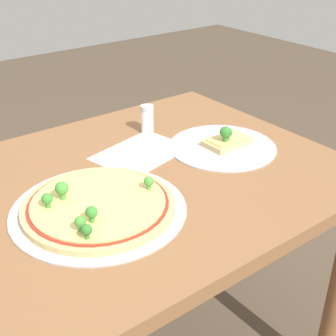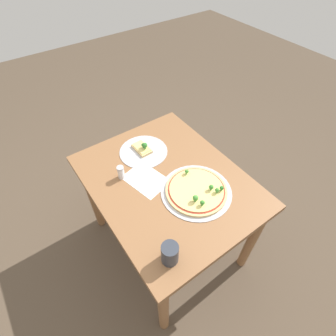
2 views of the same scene
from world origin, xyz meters
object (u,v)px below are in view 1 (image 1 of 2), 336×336
at_px(dining_table, 141,212).
at_px(pizza_tray_whole, 98,206).
at_px(pizza_tray_slice, 224,144).
at_px(condiment_shaker, 147,119).

bearing_deg(dining_table, pizza_tray_whole, 25.91).
xyz_separation_m(dining_table, pizza_tray_whole, (0.17, 0.08, 0.13)).
distance_m(pizza_tray_slice, condiment_shaker, 0.25).
bearing_deg(condiment_shaker, pizza_tray_whole, 40.52).
bearing_deg(pizza_tray_slice, dining_table, -2.36).
bearing_deg(dining_table, pizza_tray_slice, 177.64).
bearing_deg(dining_table, condiment_shaker, -129.33).
distance_m(dining_table, pizza_tray_slice, 0.31).
bearing_deg(condiment_shaker, pizza_tray_slice, 118.05).
relative_size(dining_table, pizza_tray_whole, 2.62).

